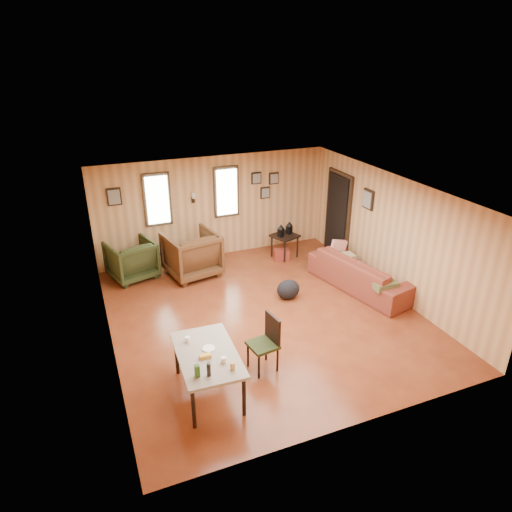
# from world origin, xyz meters

# --- Properties ---
(room) EXTENTS (5.54, 6.04, 2.44)m
(room) POSITION_xyz_m (0.17, 0.27, 1.21)
(room) COLOR brown
(room) RESTS_ON ground
(sofa) EXTENTS (1.18, 2.46, 0.93)m
(sofa) POSITION_xyz_m (2.31, 0.23, 0.46)
(sofa) COLOR maroon
(sofa) RESTS_ON ground
(recliner_brown) EXTENTS (1.22, 1.17, 1.09)m
(recliner_brown) POSITION_xyz_m (-0.80, 2.15, 0.54)
(recliner_brown) COLOR #4E2E17
(recliner_brown) RESTS_ON ground
(recliner_green) EXTENTS (1.11, 1.07, 0.93)m
(recliner_green) POSITION_xyz_m (-2.05, 2.51, 0.47)
(recliner_green) COLOR #283116
(recliner_green) RESTS_ON ground
(end_table) EXTENTS (0.60, 0.56, 0.66)m
(end_table) POSITION_xyz_m (-1.74, 2.52, 0.37)
(end_table) COLOR black
(end_table) RESTS_ON ground
(side_table) EXTENTS (0.70, 0.70, 0.87)m
(side_table) POSITION_xyz_m (1.49, 2.24, 0.59)
(side_table) COLOR black
(side_table) RESTS_ON ground
(cooler) EXTENTS (0.41, 0.35, 0.25)m
(cooler) POSITION_xyz_m (1.35, 2.12, 0.13)
(cooler) COLOR maroon
(cooler) RESTS_ON ground
(backpack) EXTENTS (0.53, 0.44, 0.41)m
(backpack) POSITION_xyz_m (0.69, 0.39, 0.20)
(backpack) COLOR black
(backpack) RESTS_ON ground
(sofa_pillows) EXTENTS (0.45, 1.90, 0.40)m
(sofa_pillows) POSITION_xyz_m (2.23, 0.18, 0.51)
(sofa_pillows) COLOR #515730
(sofa_pillows) RESTS_ON sofa
(dining_table) EXTENTS (0.88, 1.40, 0.89)m
(dining_table) POSITION_xyz_m (-1.58, -1.67, 0.63)
(dining_table) COLOR gray
(dining_table) RESTS_ON ground
(dining_chair) EXTENTS (0.47, 0.47, 0.91)m
(dining_chair) POSITION_xyz_m (-0.57, -1.44, 0.51)
(dining_chair) COLOR #283116
(dining_chair) RESTS_ON ground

